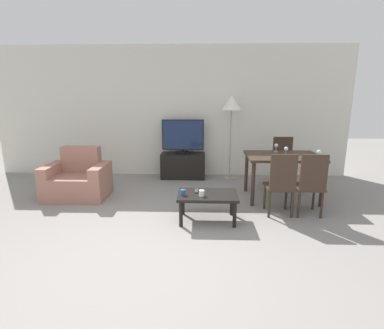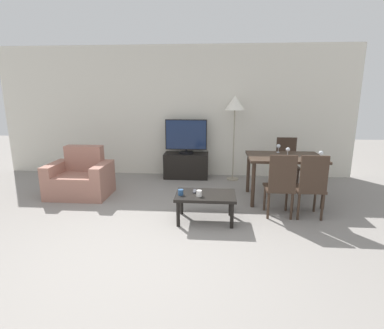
# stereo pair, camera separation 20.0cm
# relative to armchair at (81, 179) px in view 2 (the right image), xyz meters

# --- Properties ---
(ground_plane) EXTENTS (18.00, 18.00, 0.00)m
(ground_plane) POSITION_rel_armchair_xyz_m (1.44, -2.02, -0.29)
(ground_plane) COLOR gray
(wall_back) EXTENTS (7.49, 0.06, 2.70)m
(wall_back) POSITION_rel_armchair_xyz_m (1.44, 1.54, 1.06)
(wall_back) COLOR silver
(wall_back) RESTS_ON ground_plane
(armchair) EXTENTS (1.01, 0.73, 0.84)m
(armchair) POSITION_rel_armchair_xyz_m (0.00, 0.00, 0.00)
(armchair) COLOR #9E6B5B
(armchair) RESTS_ON ground_plane
(tv_stand) EXTENTS (0.91, 0.43, 0.52)m
(tv_stand) POSITION_rel_armchair_xyz_m (1.73, 1.25, -0.03)
(tv_stand) COLOR black
(tv_stand) RESTS_ON ground_plane
(tv) EXTENTS (0.85, 0.30, 0.70)m
(tv) POSITION_rel_armchair_xyz_m (1.73, 1.25, 0.58)
(tv) COLOR black
(tv) RESTS_ON tv_stand
(coffee_table) EXTENTS (0.82, 0.53, 0.39)m
(coffee_table) POSITION_rel_armchair_xyz_m (2.20, -0.91, 0.05)
(coffee_table) COLOR black
(coffee_table) RESTS_ON ground_plane
(dining_table) EXTENTS (1.19, 0.85, 0.75)m
(dining_table) POSITION_rel_armchair_xyz_m (3.46, 0.03, 0.36)
(dining_table) COLOR #38281E
(dining_table) RESTS_ON ground_plane
(dining_chair_near) EXTENTS (0.40, 0.40, 0.93)m
(dining_chair_near) POSITION_rel_armchair_xyz_m (3.25, -0.71, 0.21)
(dining_chair_near) COLOR #38281E
(dining_chair_near) RESTS_ON ground_plane
(dining_chair_far) EXTENTS (0.40, 0.40, 0.93)m
(dining_chair_far) POSITION_rel_armchair_xyz_m (3.67, 0.77, 0.21)
(dining_chair_far) COLOR #38281E
(dining_chair_far) RESTS_ON ground_plane
(dining_chair_near_right) EXTENTS (0.40, 0.40, 0.93)m
(dining_chair_near_right) POSITION_rel_armchair_xyz_m (3.67, -0.71, 0.21)
(dining_chair_near_right) COLOR #38281E
(dining_chair_near_right) RESTS_ON ground_plane
(floor_lamp) EXTENTS (0.39, 0.39, 1.70)m
(floor_lamp) POSITION_rel_armchair_xyz_m (2.70, 1.18, 1.21)
(floor_lamp) COLOR gray
(floor_lamp) RESTS_ON ground_plane
(remote_primary) EXTENTS (0.04, 0.15, 0.02)m
(remote_primary) POSITION_rel_armchair_xyz_m (2.04, -0.83, 0.11)
(remote_primary) COLOR #38383D
(remote_primary) RESTS_ON coffee_table
(cup_white_near) EXTENTS (0.07, 0.07, 0.08)m
(cup_white_near) POSITION_rel_armchair_xyz_m (1.86, -0.98, 0.14)
(cup_white_near) COLOR navy
(cup_white_near) RESTS_ON coffee_table
(cup_colored_far) EXTENTS (0.07, 0.07, 0.08)m
(cup_colored_far) POSITION_rel_armchair_xyz_m (2.12, -1.01, 0.14)
(cup_colored_far) COLOR white
(cup_colored_far) RESTS_ON coffee_table
(wine_glass_left) EXTENTS (0.07, 0.07, 0.15)m
(wine_glass_left) POSITION_rel_armchair_xyz_m (3.92, -0.25, 0.56)
(wine_glass_left) COLOR silver
(wine_glass_left) RESTS_ON dining_table
(wine_glass_center) EXTENTS (0.07, 0.07, 0.15)m
(wine_glass_center) POSITION_rel_armchair_xyz_m (3.49, -0.00, 0.56)
(wine_glass_center) COLOR silver
(wine_glass_center) RESTS_ON dining_table
(wine_glass_right) EXTENTS (0.07, 0.07, 0.15)m
(wine_glass_right) POSITION_rel_armchair_xyz_m (3.40, 0.31, 0.56)
(wine_glass_right) COLOR silver
(wine_glass_right) RESTS_ON dining_table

